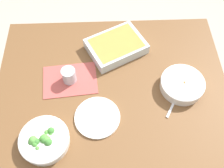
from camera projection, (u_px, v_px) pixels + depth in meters
The scene contains 9 objects.
ground_plane at pixel (112, 135), 2.02m from camera, with size 6.00×6.00×0.00m, color #B2A899.
dining_table at pixel (112, 93), 1.47m from camera, with size 1.20×0.90×0.74m.
placemat at pixel (70, 80), 1.40m from camera, with size 0.28×0.20×0.00m, color #B24C47.
stew_bowl at pixel (182, 84), 1.35m from camera, with size 0.22×0.22×0.06m.
broccoli_bowl at pixel (44, 140), 1.20m from camera, with size 0.23×0.23×0.07m.
baking_dish at pixel (116, 46), 1.48m from camera, with size 0.37×0.33×0.06m.
drink_cup at pixel (69, 76), 1.37m from camera, with size 0.07×0.07×0.08m.
side_plate at pixel (97, 117), 1.28m from camera, with size 0.22×0.22×0.01m, color white.
spoon_by_stew at pixel (175, 99), 1.34m from camera, with size 0.10×0.16×0.01m.
Camera 1 is at (-0.03, -0.73, 1.92)m, focal length 42.77 mm.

